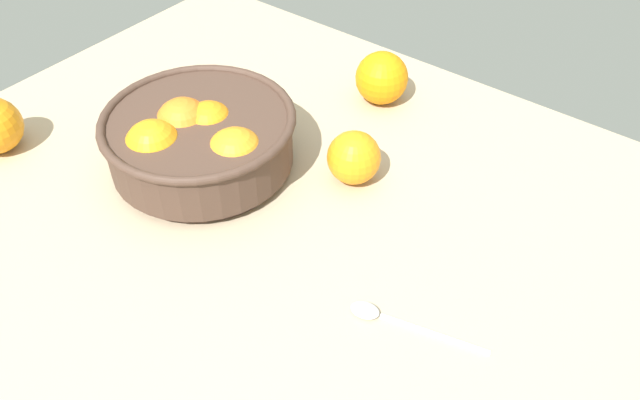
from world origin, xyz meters
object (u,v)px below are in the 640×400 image
loose_orange_2 (382,78)px  loose_orange_0 (354,158)px  fruit_bowl (200,140)px  spoon (395,321)px

loose_orange_2 → loose_orange_0: bearing=-67.3°
fruit_bowl → loose_orange_0: (17.10, 10.48, -1.28)cm
fruit_bowl → loose_orange_0: 20.10cm
fruit_bowl → spoon: 34.94cm
loose_orange_0 → loose_orange_2: 18.81cm
fruit_bowl → loose_orange_2: bearing=70.5°
spoon → fruit_bowl: bearing=170.1°
loose_orange_0 → spoon: loose_orange_0 is taller
loose_orange_0 → spoon: 23.87cm
loose_orange_2 → fruit_bowl: bearing=-109.5°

